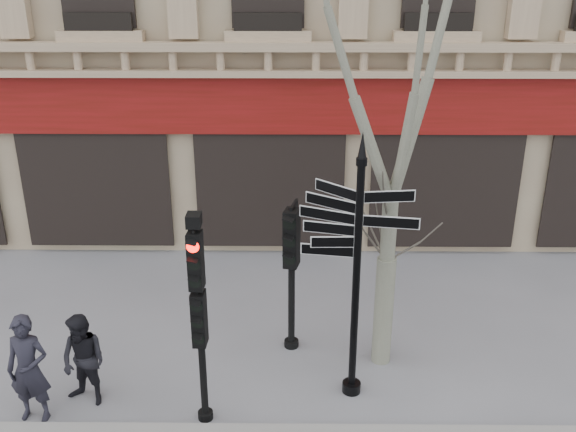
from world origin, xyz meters
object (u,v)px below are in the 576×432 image
Objects in this scene: fingerpost at (359,227)px; pedestrian_b at (84,361)px; plane_tree at (401,46)px; traffic_signal_secondary at (292,253)px; pedestrian_a at (29,369)px; traffic_signal_main at (198,296)px.

pedestrian_b is (-4.21, -0.30, -2.16)m from fingerpost.
plane_tree reaches higher than fingerpost.
fingerpost is 2.69m from plane_tree.
fingerpost is at bearing -39.32° from traffic_signal_secondary.
pedestrian_b is (0.70, 0.38, -0.11)m from pedestrian_a.
traffic_signal_secondary is 1.52× the size of pedestrian_a.
traffic_signal_main is at bearing -151.62° from plane_tree.
fingerpost is at bearing 19.04° from traffic_signal_main.
traffic_signal_secondary reaches higher than pedestrian_a.
pedestrian_b is at bearing -157.15° from fingerpost.
fingerpost is 2.81× the size of pedestrian_b.
pedestrian_b is at bearing -166.22° from plane_tree.
pedestrian_b is at bearing 171.29° from traffic_signal_main.
traffic_signal_secondary is at bearing 165.35° from plane_tree.
traffic_signal_secondary is 0.35× the size of plane_tree.
fingerpost is 1.28× the size of traffic_signal_main.
fingerpost reaches higher than traffic_signal_main.
fingerpost is at bearing 11.07° from pedestrian_a.
traffic_signal_main is 2.19× the size of pedestrian_b.
fingerpost is at bearing 26.02° from pedestrian_b.
fingerpost is 2.52m from traffic_signal_main.
plane_tree reaches higher than traffic_signal_secondary.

